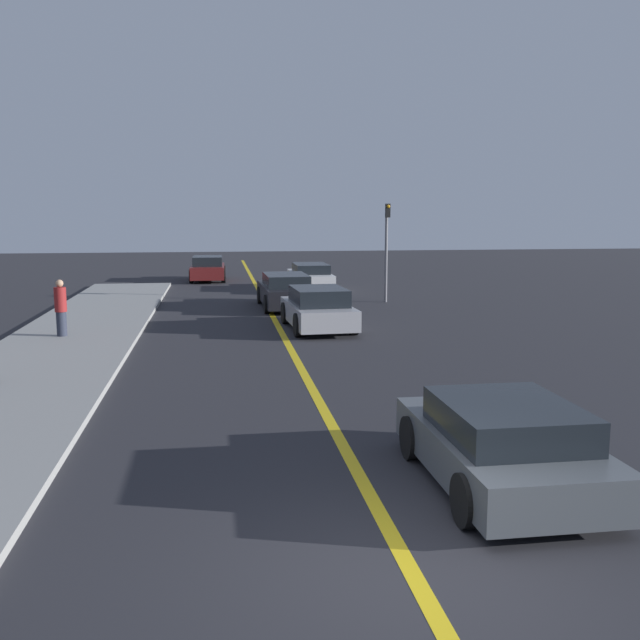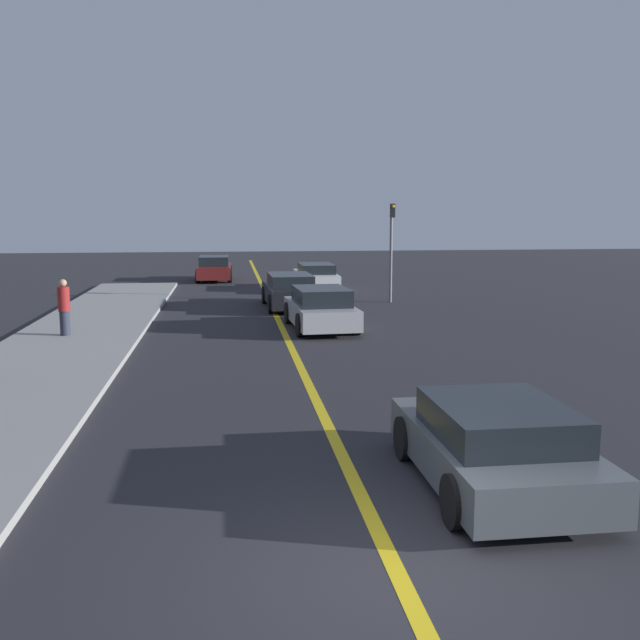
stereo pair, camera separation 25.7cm
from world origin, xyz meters
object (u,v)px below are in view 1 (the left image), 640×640
at_px(car_ahead_center, 318,309).
at_px(pedestrian_mid_group, 61,308).
at_px(car_parked_left_lot, 310,277).
at_px(traffic_light, 387,242).
at_px(car_oncoming_far, 208,269).
at_px(car_far_distant, 285,291).
at_px(car_near_right_lane, 502,444).

relative_size(car_ahead_center, pedestrian_mid_group, 2.62).
distance_m(car_parked_left_lot, traffic_light, 5.94).
xyz_separation_m(car_parked_left_lot, traffic_light, (2.46, -5.08, 1.84)).
distance_m(car_ahead_center, traffic_light, 7.55).
bearing_deg(traffic_light, car_oncoming_far, 125.50).
bearing_deg(car_ahead_center, car_oncoming_far, 99.37).
bearing_deg(car_ahead_center, pedestrian_mid_group, -176.00).
distance_m(pedestrian_mid_group, traffic_light, 13.50).
relative_size(car_ahead_center, car_far_distant, 0.91).
xyz_separation_m(pedestrian_mid_group, traffic_light, (11.30, 7.24, 1.50)).
bearing_deg(car_near_right_lane, car_ahead_center, 92.37).
xyz_separation_m(car_far_distant, traffic_light, (4.24, 1.14, 1.81)).
bearing_deg(car_parked_left_lot, car_far_distant, -106.24).
height_order(car_far_distant, pedestrian_mid_group, pedestrian_mid_group).
distance_m(car_ahead_center, car_parked_left_lot, 11.47).
bearing_deg(car_near_right_lane, car_far_distant, 93.25).
bearing_deg(car_far_distant, pedestrian_mid_group, -140.79).
xyz_separation_m(car_near_right_lane, car_ahead_center, (-0.63, 13.24, 0.06)).
bearing_deg(car_near_right_lane, pedestrian_mid_group, 123.36).
relative_size(car_far_distant, car_oncoming_far, 1.17).
bearing_deg(car_oncoming_far, car_ahead_center, -76.86).
height_order(car_near_right_lane, traffic_light, traffic_light).
height_order(pedestrian_mid_group, traffic_light, traffic_light).
height_order(car_near_right_lane, car_ahead_center, car_ahead_center).
xyz_separation_m(car_near_right_lane, car_far_distant, (-1.16, 18.42, 0.06)).
bearing_deg(car_parked_left_lot, pedestrian_mid_group, -125.93).
bearing_deg(car_near_right_lane, car_parked_left_lot, 88.21).
distance_m(car_oncoming_far, traffic_light, 12.74).
relative_size(car_near_right_lane, pedestrian_mid_group, 2.36).
xyz_separation_m(car_parked_left_lot, pedestrian_mid_group, (-8.83, -12.32, 0.33)).
height_order(car_near_right_lane, car_oncoming_far, car_oncoming_far).
bearing_deg(car_far_distant, car_parked_left_lot, 72.40).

